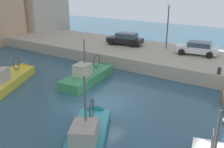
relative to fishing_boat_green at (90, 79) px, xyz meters
name	(u,v)px	position (x,y,z in m)	size (l,w,h in m)	color
water_surface	(103,103)	(-3.05, -3.67, -0.12)	(80.00, 80.00, 0.00)	#2D5166
quay_wall	(167,58)	(8.45, -3.67, 0.48)	(9.00, 56.00, 1.20)	#ADA08C
fishing_boat_green	(90,79)	(0.00, 0.00, 0.00)	(6.94, 2.84, 4.64)	#388951
fishing_boat_teal	(88,137)	(-7.10, -5.60, 0.03)	(6.56, 4.65, 4.70)	teal
fishing_boat_yellow	(10,81)	(-4.28, 5.19, 0.03)	(7.05, 4.84, 5.08)	gold
parked_car_white	(198,48)	(9.31, -6.49, 1.77)	(2.40, 4.08, 1.32)	silver
parked_car_black	(125,39)	(9.06, 1.83, 1.81)	(2.25, 4.32, 1.42)	black
mooring_bollard_mid	(219,71)	(4.30, -9.67, 1.36)	(0.28, 0.28, 0.55)	#2D2D33
quay_streetlamp	(168,19)	(9.95, -2.90, 4.34)	(0.36, 0.36, 4.83)	#38383D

